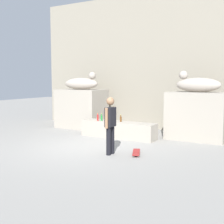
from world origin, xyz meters
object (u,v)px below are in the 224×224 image
(bottle_red, at_px, (98,118))
(statue_reclining_left, at_px, (82,83))
(bottle_brown, at_px, (121,119))
(statue_reclining_right, at_px, (197,84))
(bottle_green, at_px, (102,118))
(skater, at_px, (110,123))
(skateboard, at_px, (136,152))

(bottle_red, bearing_deg, statue_reclining_left, 141.25)
(bottle_brown, bearing_deg, statue_reclining_left, 155.52)
(statue_reclining_left, distance_m, bottle_red, 2.60)
(statue_reclining_right, height_order, bottle_red, statue_reclining_right)
(bottle_red, xyz_separation_m, bottle_green, (0.12, 0.08, -0.01))
(skater, relative_size, skateboard, 2.06)
(statue_reclining_right, height_order, bottle_brown, statue_reclining_right)
(bottle_green, bearing_deg, statue_reclining_right, 22.37)
(statue_reclining_right, relative_size, skateboard, 1.99)
(statue_reclining_left, xyz_separation_m, bottle_green, (1.89, -1.34, -1.29))
(statue_reclining_left, relative_size, bottle_red, 5.72)
(statue_reclining_right, xyz_separation_m, bottle_green, (-3.25, -1.34, -1.29))
(bottle_red, height_order, bottle_brown, bottle_red)
(bottle_brown, bearing_deg, skater, -67.84)
(statue_reclining_left, relative_size, bottle_green, 6.12)
(statue_reclining_right, relative_size, bottle_brown, 6.21)
(statue_reclining_left, distance_m, skater, 5.20)
(skater, distance_m, bottle_green, 2.83)
(statue_reclining_left, xyz_separation_m, statue_reclining_right, (5.14, -0.01, 0.00))
(bottle_green, bearing_deg, bottle_brown, 9.84)
(statue_reclining_right, bearing_deg, bottle_red, 20.81)
(skater, bearing_deg, bottle_green, -144.03)
(statue_reclining_right, relative_size, bottle_green, 5.93)
(statue_reclining_left, height_order, statue_reclining_right, same)
(statue_reclining_left, bearing_deg, bottle_green, -44.59)
(statue_reclining_right, height_order, bottle_green, statue_reclining_right)
(statue_reclining_right, bearing_deg, bottle_brown, 23.89)
(statue_reclining_right, xyz_separation_m, bottle_red, (-3.37, -1.41, -1.28))
(statue_reclining_left, xyz_separation_m, bottle_brown, (2.66, -1.21, -1.29))
(statue_reclining_left, bearing_deg, skateboard, -46.01)
(bottle_brown, bearing_deg, statue_reclining_right, 25.87)
(statue_reclining_left, height_order, bottle_green, statue_reclining_left)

